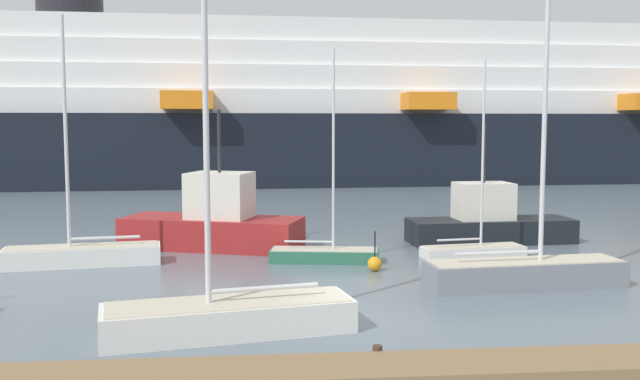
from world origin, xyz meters
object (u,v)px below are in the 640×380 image
object	(u,v)px
sailboat_2	(229,314)
fishing_boat_1	(214,222)
fishing_boat_0	(488,222)
sailboat_1	(473,248)
sailboat_3	(325,252)
sailboat_4	(82,252)
channel_buoy_0	(375,263)
cruise_ship	(298,112)
sailboat_0	(526,267)

from	to	relation	value
sailboat_2	fishing_boat_1	distance (m)	14.37
fishing_boat_0	fishing_boat_1	size ratio (longest dim) A/B	0.93
sailboat_1	sailboat_3	world-z (taller)	sailboat_3
sailboat_4	channel_buoy_0	xyz separation A→B (m)	(12.34, -2.32, -0.25)
sailboat_2	cruise_ship	distance (m)	54.40
channel_buoy_0	sailboat_2	bearing A→B (deg)	-124.73
sailboat_3	fishing_boat_1	distance (m)	6.46
sailboat_4	cruise_ship	bearing A→B (deg)	-113.56
fishing_boat_1	cruise_ship	xyz separation A→B (m)	(6.53, 39.43, 5.91)
cruise_ship	channel_buoy_0	bearing A→B (deg)	-92.10
sailboat_2	cruise_ship	xyz separation A→B (m)	(5.32, 53.73, 6.58)
sailboat_0	sailboat_1	bearing A→B (deg)	86.25
sailboat_4	channel_buoy_0	size ratio (longest dim) A/B	6.40
sailboat_1	channel_buoy_0	bearing A→B (deg)	-160.29
sailboat_0	sailboat_2	distance (m)	11.91
sailboat_3	fishing_boat_1	size ratio (longest dim) A/B	1.01
sailboat_0	sailboat_2	size ratio (longest dim) A/B	1.41
channel_buoy_0	fishing_boat_0	bearing A→B (deg)	42.31
sailboat_0	fishing_boat_1	size ratio (longest dim) A/B	1.65
sailboat_1	sailboat_2	bearing A→B (deg)	-142.43
fishing_boat_1	cruise_ship	size ratio (longest dim) A/B	0.07
sailboat_1	sailboat_4	size ratio (longest dim) A/B	0.84
fishing_boat_0	channel_buoy_0	bearing A→B (deg)	38.37
sailboat_1	fishing_boat_0	size ratio (longest dim) A/B	1.04
sailboat_0	sailboat_1	xyz separation A→B (m)	(-0.13, 5.91, -0.35)
sailboat_2	sailboat_4	bearing A→B (deg)	-69.18
sailboat_1	sailboat_2	distance (m)	15.25
sailboat_2	cruise_ship	bearing A→B (deg)	-106.96
sailboat_1	fishing_boat_0	distance (m)	4.27
cruise_ship	fishing_boat_1	bearing A→B (deg)	-101.98
cruise_ship	sailboat_3	bearing A→B (deg)	-94.55
fishing_boat_0	fishing_boat_1	world-z (taller)	fishing_boat_1
fishing_boat_1	channel_buoy_0	xyz separation A→B (m)	(6.91, -6.06, -0.95)
fishing_boat_1	channel_buoy_0	bearing A→B (deg)	-22.74
sailboat_0	cruise_ship	size ratio (longest dim) A/B	0.12
sailboat_0	cruise_ship	xyz separation A→B (m)	(-5.52, 48.80, 6.42)
fishing_boat_0	sailboat_2	bearing A→B (deg)	45.05
sailboat_0	sailboat_4	bearing A→B (deg)	157.17
fishing_boat_0	fishing_boat_1	distance (m)	13.89
sailboat_2	fishing_boat_0	size ratio (longest dim) A/B	1.26
sailboat_1	sailboat_4	bearing A→B (deg)	173.19
channel_buoy_0	cruise_ship	world-z (taller)	cruise_ship
channel_buoy_0	fishing_boat_1	bearing A→B (deg)	138.75
sailboat_0	sailboat_4	distance (m)	18.36
sailboat_2	channel_buoy_0	distance (m)	10.03
sailboat_3	sailboat_2	bearing A→B (deg)	-101.78
cruise_ship	fishing_boat_0	bearing A→B (deg)	-81.94
sailboat_1	sailboat_0	bearing A→B (deg)	-96.53
sailboat_2	channel_buoy_0	xyz separation A→B (m)	(5.71, 8.24, -0.28)
sailboat_2	fishing_boat_1	world-z (taller)	sailboat_2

